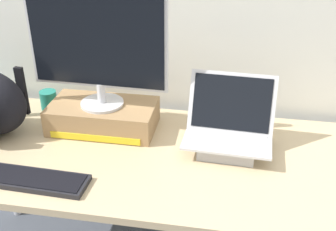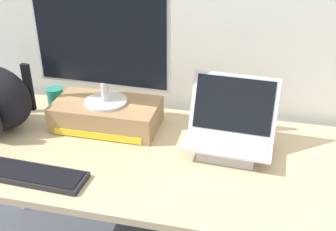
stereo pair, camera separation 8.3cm
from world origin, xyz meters
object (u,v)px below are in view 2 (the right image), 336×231
Objects in this scene: open_laptop at (229,138)px; external_keyboard at (31,175)px; desktop_monitor at (101,46)px; coffee_mug at (56,97)px; toner_box_yellow at (107,114)px.

open_laptop reaches higher than external_keyboard.
coffee_mug is (-0.31, 0.13, -0.33)m from desktop_monitor.
toner_box_yellow is 0.32m from desktop_monitor.
toner_box_yellow is at bearing 89.34° from desktop_monitor.
coffee_mug reaches higher than external_keyboard.
desktop_monitor reaches higher than open_laptop.
toner_box_yellow is 3.80× the size of coffee_mug.
coffee_mug is at bearing 158.68° from desktop_monitor.
desktop_monitor is 1.38× the size of external_keyboard.
toner_box_yellow is at bearing 174.46° from open_laptop.
desktop_monitor is at bearing -92.54° from toner_box_yellow.
external_keyboard is 3.49× the size of coffee_mug.
desktop_monitor is at bearing -23.21° from coffee_mug.
external_keyboard is at bearing -150.81° from open_laptop.
desktop_monitor is 0.64m from open_laptop.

